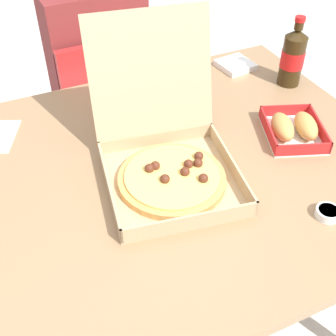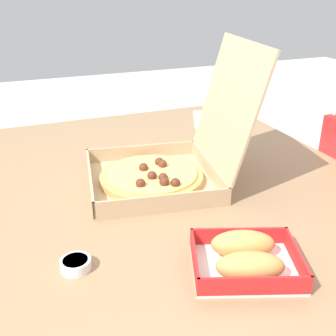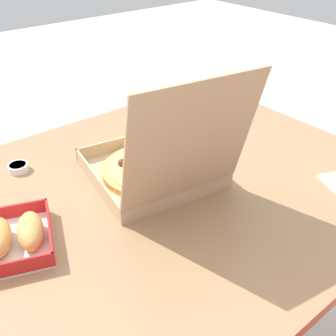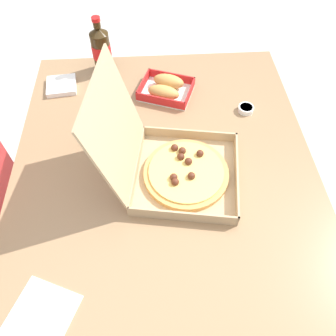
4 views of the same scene
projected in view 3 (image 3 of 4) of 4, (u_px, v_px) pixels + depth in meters
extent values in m
cube|color=#997551|center=(161.00, 191.00, 1.06)|extent=(1.24, 0.98, 0.03)
cylinder|color=#B7B7BC|center=(200.00, 172.00, 1.83)|extent=(0.05, 0.05, 0.73)
cube|color=tan|center=(151.00, 173.00, 1.10)|extent=(0.36, 0.36, 0.01)
cube|color=tan|center=(127.00, 142.00, 1.20)|extent=(0.31, 0.06, 0.04)
cube|color=tan|center=(198.00, 152.00, 1.15)|extent=(0.06, 0.31, 0.04)
cube|color=tan|center=(97.00, 182.00, 1.02)|extent=(0.06, 0.31, 0.04)
cube|color=tan|center=(180.00, 196.00, 0.97)|extent=(0.31, 0.06, 0.04)
cube|color=tan|center=(192.00, 142.00, 0.85)|extent=(0.33, 0.14, 0.31)
cylinder|color=tan|center=(151.00, 170.00, 1.09)|extent=(0.27, 0.27, 0.02)
cylinder|color=#EAC666|center=(151.00, 166.00, 1.09)|extent=(0.23, 0.23, 0.01)
sphere|color=#562819|center=(168.00, 166.00, 1.07)|extent=(0.02, 0.02, 0.02)
sphere|color=#562819|center=(172.00, 164.00, 1.08)|extent=(0.02, 0.02, 0.02)
sphere|color=#562819|center=(155.00, 158.00, 1.10)|extent=(0.02, 0.02, 0.02)
sphere|color=#562819|center=(129.00, 174.00, 1.04)|extent=(0.02, 0.02, 0.02)
sphere|color=#562819|center=(138.00, 172.00, 1.05)|extent=(0.02, 0.02, 0.02)
sphere|color=#562819|center=(130.00, 179.00, 1.02)|extent=(0.02, 0.02, 0.02)
sphere|color=#562819|center=(122.00, 163.00, 1.08)|extent=(0.02, 0.02, 0.02)
sphere|color=#562819|center=(139.00, 165.00, 1.07)|extent=(0.02, 0.02, 0.02)
cube|color=white|center=(17.00, 244.00, 0.87)|extent=(0.21, 0.23, 0.00)
cube|color=red|center=(15.00, 211.00, 0.93)|extent=(0.14, 0.06, 0.03)
cube|color=red|center=(16.00, 267.00, 0.78)|extent=(0.14, 0.06, 0.03)
cube|color=red|center=(50.00, 230.00, 0.88)|extent=(0.07, 0.18, 0.03)
ellipsoid|color=tan|center=(31.00, 231.00, 0.86)|extent=(0.09, 0.13, 0.05)
cylinder|color=white|center=(18.00, 167.00, 1.11)|extent=(0.06, 0.06, 0.02)
cylinder|color=#DBBC66|center=(18.00, 166.00, 1.11)|extent=(0.05, 0.05, 0.01)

